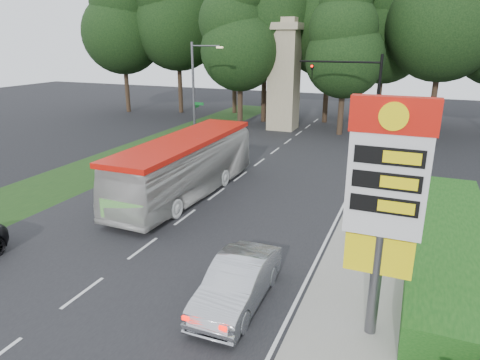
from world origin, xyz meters
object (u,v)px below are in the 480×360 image
at_px(gas_station_pylon, 386,190).
at_px(streetlight_signs, 196,88).
at_px(monument, 284,74).
at_px(transit_bus, 186,167).
at_px(traffic_signal_mast, 360,89).
at_px(sedan_silver, 237,282).

height_order(gas_station_pylon, streetlight_signs, streetlight_signs).
relative_size(monument, transit_bus, 0.88).
bearing_deg(traffic_signal_mast, monument, 142.00).
height_order(traffic_signal_mast, transit_bus, traffic_signal_mast).
height_order(streetlight_signs, monument, monument).
bearing_deg(sedan_silver, traffic_signal_mast, 87.34).
bearing_deg(streetlight_signs, transit_bus, -64.75).
height_order(traffic_signal_mast, monument, monument).
bearing_deg(transit_bus, gas_station_pylon, -36.29).
bearing_deg(transit_bus, traffic_signal_mast, 64.04).
bearing_deg(streetlight_signs, sedan_silver, -58.99).
xyz_separation_m(traffic_signal_mast, transit_bus, (-7.16, -13.67, -3.08)).
relative_size(gas_station_pylon, monument, 0.68).
xyz_separation_m(streetlight_signs, sedan_silver, (12.03, -20.02, -3.68)).
bearing_deg(streetlight_signs, traffic_signal_mast, 8.92).
xyz_separation_m(gas_station_pylon, streetlight_signs, (-16.19, 20.01, -0.01)).
xyz_separation_m(gas_station_pylon, transit_bus, (-10.68, 8.34, -2.86)).
bearing_deg(transit_bus, monument, 93.20).
bearing_deg(gas_station_pylon, sedan_silver, -179.94).
bearing_deg(transit_bus, sedan_silver, -50.28).
xyz_separation_m(gas_station_pylon, traffic_signal_mast, (-3.52, 22.00, 0.22)).
relative_size(streetlight_signs, sedan_silver, 1.73).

